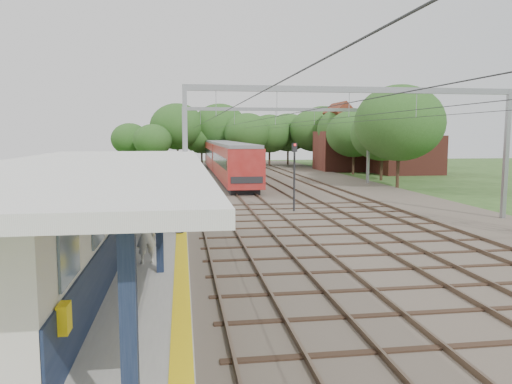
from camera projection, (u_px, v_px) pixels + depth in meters
ground at (432, 353)px, 10.57m from camera, size 160.00×160.00×0.00m
ballast_bed at (296, 191)px, 40.62m from camera, size 18.00×90.00×0.10m
platform at (133, 230)px, 23.21m from camera, size 5.00×52.00×0.35m
yellow_stripe at (181, 225)px, 23.52m from camera, size 0.45×52.00×0.01m
station_building at (66, 215)px, 15.91m from camera, size 3.41×18.00×3.40m
canopy at (94, 167)px, 14.91m from camera, size 6.40×20.00×3.44m
rail_tracks at (266, 190)px, 40.25m from camera, size 11.80×88.00×0.15m
catenary_system at (303, 122)px, 35.27m from camera, size 17.22×88.00×7.00m
tree_band at (250, 132)px, 66.69m from camera, size 31.72×30.88×8.82m
house_near at (407, 148)px, 58.49m from camera, size 7.00×6.12×7.89m
house_far at (349, 145)px, 63.63m from camera, size 8.00×6.12×8.66m
person at (146, 236)px, 16.50m from camera, size 0.76×0.61×1.84m
bicycle at (167, 223)px, 21.39m from camera, size 1.66×0.52×0.99m
train at (226, 158)px, 53.69m from camera, size 2.83×35.28×3.73m
signal_post at (294, 170)px, 29.27m from camera, size 0.32×0.30×4.12m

